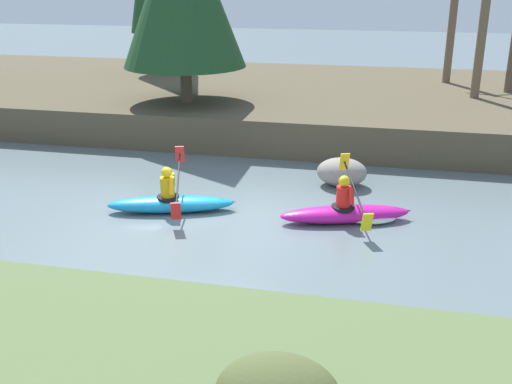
# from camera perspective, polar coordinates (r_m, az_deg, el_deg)

# --- Properties ---
(ground_plane) EXTENTS (90.00, 90.00, 0.00)m
(ground_plane) POSITION_cam_1_polar(r_m,az_deg,el_deg) (12.60, -4.25, -2.49)
(ground_plane) COLOR slate
(riverbank_far) EXTENTS (44.00, 11.09, 1.05)m
(riverbank_far) POSITION_cam_1_polar(r_m,az_deg,el_deg) (21.77, 3.37, 8.67)
(riverbank_far) COLOR brown
(riverbank_far) RESTS_ON ground
(bare_tree_upstream) EXTENTS (2.71, 2.67, 4.83)m
(bare_tree_upstream) POSITION_cam_1_polar(r_m,az_deg,el_deg) (23.30, 18.27, 15.46)
(bare_tree_upstream) COLOR brown
(bare_tree_upstream) RESTS_ON riverbank_far
(kayaker_lead) EXTENTS (2.75, 2.02, 1.20)m
(kayaker_lead) POSITION_cam_1_polar(r_m,az_deg,el_deg) (12.47, 9.00, -1.95)
(kayaker_lead) COLOR #C61999
(kayaker_lead) RESTS_ON ground
(kayaker_middle) EXTENTS (2.77, 2.03, 1.20)m
(kayaker_middle) POSITION_cam_1_polar(r_m,az_deg,el_deg) (12.96, -8.03, -0.93)
(kayaker_middle) COLOR #1993D6
(kayaker_middle) RESTS_ON ground
(boulder_midstream) EXTENTS (1.20, 0.94, 0.68)m
(boulder_midstream) POSITION_cam_1_polar(r_m,az_deg,el_deg) (14.53, 8.17, 1.90)
(boulder_midstream) COLOR gray
(boulder_midstream) RESTS_ON ground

